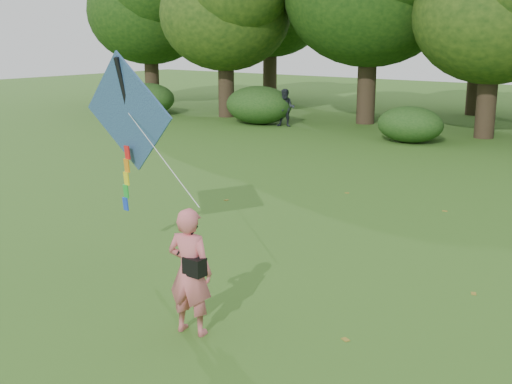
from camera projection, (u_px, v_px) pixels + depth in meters
The scene contains 7 objects.
ground at pixel (190, 313), 9.91m from camera, with size 100.00×100.00×0.00m, color #265114.
man_kite_flyer at pixel (190, 271), 9.06m from camera, with size 0.68×0.45×1.86m, color #DB676E.
bystander_left at pixel (286, 108), 29.58m from camera, with size 0.85×0.66×1.74m, color #242930.
crossbody_bag at pixel (194, 266), 8.94m from camera, with size 0.43×0.20×0.72m.
flying_kite at pixel (128, 115), 11.99m from camera, with size 4.67×2.30×3.09m.
shrub_band at pixel (499, 126), 23.76m from camera, with size 39.15×3.22×1.88m.
fallen_leaves at pixel (302, 281), 11.17m from camera, with size 9.75×11.41×0.01m.
Camera 1 is at (6.34, -6.70, 4.20)m, focal length 45.00 mm.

